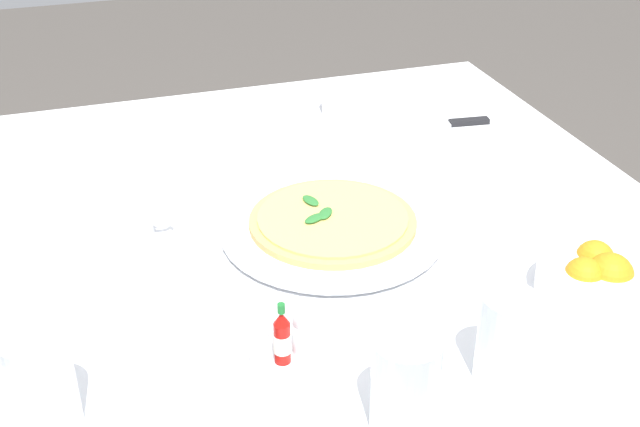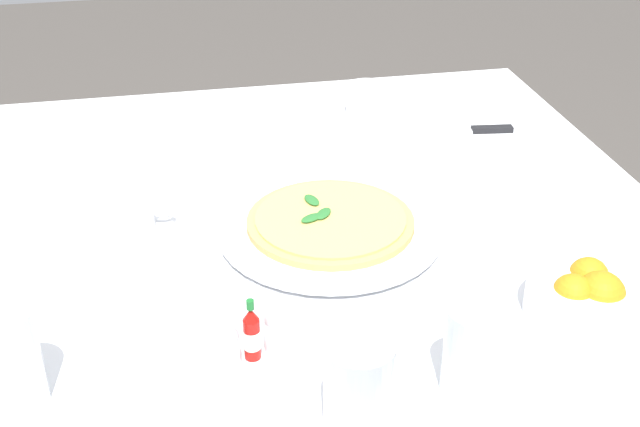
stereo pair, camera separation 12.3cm
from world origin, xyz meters
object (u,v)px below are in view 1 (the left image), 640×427
object	(u,v)px
water_glass_far_left	(42,389)
pepper_shaker	(303,334)
napkin_folded	(444,131)
hot_sauce_bottle	(282,338)
pizza	(332,220)
salt_shaker	(261,354)
coffee_cup_right_edge	(342,102)
water_glass_left_edge	(505,344)
water_glass_far_right	(405,389)
dinner_knife	(443,124)
coffee_cup_back_corner	(127,227)
pizza_plate	(333,228)
citrus_bowl	(595,278)

from	to	relation	value
water_glass_far_left	pepper_shaker	xyz separation A→B (m)	(-0.29, -0.04, -0.03)
napkin_folded	hot_sauce_bottle	distance (m)	0.69
pizza	salt_shaker	bearing A→B (deg)	56.26
coffee_cup_right_edge	water_glass_left_edge	xyz separation A→B (m)	(0.07, 0.77, 0.02)
water_glass_far_right	salt_shaker	xyz separation A→B (m)	(0.12, -0.13, -0.03)
coffee_cup_right_edge	pepper_shaker	world-z (taller)	coffee_cup_right_edge
pizza	water_glass_far_left	bearing A→B (deg)	33.97
coffee_cup_right_edge	water_glass_left_edge	bearing A→B (deg)	84.58
water_glass_left_edge	pizza	bearing A→B (deg)	-76.70
dinner_knife	hot_sauce_bottle	bearing A→B (deg)	55.96
coffee_cup_back_corner	water_glass_far_left	size ratio (longest dim) A/B	1.09
pizza_plate	coffee_cup_back_corner	distance (m)	0.30
water_glass_far_right	pepper_shaker	xyz separation A→B (m)	(0.07, -0.15, -0.03)
water_glass_far_right	salt_shaker	size ratio (longest dim) A/B	2.05
water_glass_far_left	salt_shaker	distance (m)	0.24
citrus_bowl	salt_shaker	distance (m)	0.45
pizza_plate	water_glass_far_right	world-z (taller)	water_glass_far_right
coffee_cup_back_corner	dinner_knife	bearing A→B (deg)	-161.63
coffee_cup_right_edge	dinner_knife	distance (m)	0.21
water_glass_left_edge	pepper_shaker	distance (m)	0.23
coffee_cup_back_corner	dinner_knife	world-z (taller)	coffee_cup_back_corner
hot_sauce_bottle	salt_shaker	distance (m)	0.03
napkin_folded	water_glass_left_edge	bearing A→B (deg)	71.28
napkin_folded	citrus_bowl	bearing A→B (deg)	87.75
hot_sauce_bottle	pepper_shaker	distance (m)	0.03
napkin_folded	pepper_shaker	world-z (taller)	pepper_shaker
salt_shaker	citrus_bowl	bearing A→B (deg)	-178.53
water_glass_far_left	pepper_shaker	bearing A→B (deg)	-173.02
water_glass_left_edge	citrus_bowl	world-z (taller)	water_glass_left_edge
hot_sauce_bottle	salt_shaker	xyz separation A→B (m)	(0.03, 0.01, -0.01)
water_glass_left_edge	pepper_shaker	bearing A→B (deg)	-29.23
hot_sauce_bottle	citrus_bowl	bearing A→B (deg)	-179.78
pizza	dinner_knife	world-z (taller)	pizza
water_glass_left_edge	water_glass_far_left	world-z (taller)	water_glass_far_left
coffee_cup_right_edge	citrus_bowl	bearing A→B (deg)	100.40
citrus_bowl	napkin_folded	bearing A→B (deg)	-93.26
water_glass_far_right	water_glass_left_edge	bearing A→B (deg)	-165.04
coffee_cup_back_corner	pizza	bearing A→B (deg)	166.52
pizza_plate	water_glass_far_left	world-z (taller)	water_glass_far_left
pizza	pizza_plate	bearing A→B (deg)	134.99
pizza	citrus_bowl	size ratio (longest dim) A/B	1.65
coffee_cup_back_corner	coffee_cup_right_edge	world-z (taller)	coffee_cup_right_edge
pizza_plate	dinner_knife	bearing A→B (deg)	-138.72
pizza	water_glass_far_left	distance (m)	0.50
citrus_bowl	dinner_knife	bearing A→B (deg)	-92.95
coffee_cup_back_corner	salt_shaker	size ratio (longest dim) A/B	2.36
pizza	coffee_cup_back_corner	size ratio (longest dim) A/B	1.87
water_glass_far_left	hot_sauce_bottle	size ratio (longest dim) A/B	1.47
pizza_plate	salt_shaker	xyz separation A→B (m)	(0.18, 0.26, 0.01)
pizza	coffee_cup_right_edge	distance (m)	0.44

